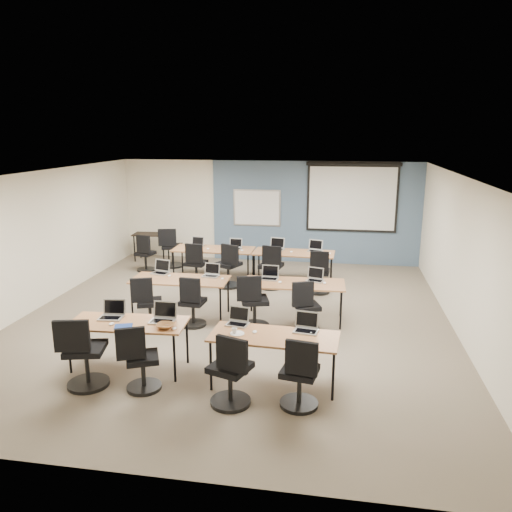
% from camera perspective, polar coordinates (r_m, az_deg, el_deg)
% --- Properties ---
extents(floor, '(8.00, 9.00, 0.02)m').
position_cam_1_polar(floor, '(9.54, -2.52, -7.16)').
color(floor, '#6B6354').
rests_on(floor, ground).
extents(ceiling, '(8.00, 9.00, 0.02)m').
position_cam_1_polar(ceiling, '(8.92, -2.71, 9.22)').
color(ceiling, white).
rests_on(ceiling, ground).
extents(wall_back, '(8.00, 0.04, 2.70)m').
position_cam_1_polar(wall_back, '(13.48, 1.41, 5.11)').
color(wall_back, beige).
rests_on(wall_back, ground).
extents(wall_front, '(8.00, 0.04, 2.70)m').
position_cam_1_polar(wall_front, '(5.05, -13.58, -10.98)').
color(wall_front, beige).
rests_on(wall_front, ground).
extents(wall_left, '(0.04, 9.00, 2.70)m').
position_cam_1_polar(wall_left, '(10.70, -24.06, 1.51)').
color(wall_left, beige).
rests_on(wall_left, ground).
extents(wall_right, '(0.04, 9.00, 2.70)m').
position_cam_1_polar(wall_right, '(9.18, 22.59, -0.26)').
color(wall_right, beige).
rests_on(wall_right, ground).
extents(blue_accent_panel, '(5.50, 0.04, 2.70)m').
position_cam_1_polar(blue_accent_panel, '(13.34, 6.74, 4.92)').
color(blue_accent_panel, '#3D5977').
rests_on(blue_accent_panel, wall_back).
extents(whiteboard, '(1.28, 0.03, 0.98)m').
position_cam_1_polar(whiteboard, '(13.44, 0.10, 5.52)').
color(whiteboard, '#B1B1B1').
rests_on(whiteboard, wall_back).
extents(projector_screen, '(2.40, 0.10, 1.82)m').
position_cam_1_polar(projector_screen, '(13.19, 10.94, 7.01)').
color(projector_screen, black).
rests_on(projector_screen, wall_back).
extents(training_table_front_left, '(1.72, 0.72, 0.73)m').
position_cam_1_polar(training_table_front_left, '(7.64, -14.42, -7.66)').
color(training_table_front_left, '#9B653E').
rests_on(training_table_front_left, floor).
extents(training_table_front_right, '(1.77, 0.74, 0.73)m').
position_cam_1_polar(training_table_front_right, '(6.95, 2.08, -9.42)').
color(training_table_front_right, brown).
rests_on(training_table_front_right, floor).
extents(training_table_mid_left, '(1.83, 0.76, 0.73)m').
position_cam_1_polar(training_table_mid_left, '(9.60, -8.66, -2.84)').
color(training_table_mid_left, brown).
rests_on(training_table_mid_left, floor).
extents(training_table_mid_right, '(1.86, 0.77, 0.73)m').
position_cam_1_polar(training_table_mid_right, '(9.28, 4.40, -3.31)').
color(training_table_mid_right, '#915B28').
rests_on(training_table_mid_right, floor).
extents(training_table_back_left, '(1.92, 0.80, 0.73)m').
position_cam_1_polar(training_table_back_left, '(11.95, -4.87, 0.66)').
color(training_table_back_left, brown).
rests_on(training_table_back_left, floor).
extents(training_table_back_right, '(1.86, 0.78, 0.73)m').
position_cam_1_polar(training_table_back_right, '(11.59, 4.33, 0.23)').
color(training_table_back_right, olive).
rests_on(training_table_back_right, floor).
extents(laptop_0, '(0.34, 0.29, 0.26)m').
position_cam_1_polar(laptop_0, '(7.85, -16.13, -6.32)').
color(laptop_0, '#AFAFAF').
rests_on(laptop_0, training_table_front_left).
extents(mouse_0, '(0.07, 0.11, 0.04)m').
position_cam_1_polar(mouse_0, '(7.58, -16.19, -7.47)').
color(mouse_0, white).
rests_on(mouse_0, training_table_front_left).
extents(task_chair_0, '(0.58, 0.58, 1.05)m').
position_cam_1_polar(task_chair_0, '(7.36, -19.12, -10.95)').
color(task_chair_0, black).
rests_on(task_chair_0, floor).
extents(laptop_1, '(0.36, 0.30, 0.27)m').
position_cam_1_polar(laptop_1, '(7.54, -10.56, -6.81)').
color(laptop_1, silver).
rests_on(laptop_1, training_table_front_left).
extents(mouse_1, '(0.08, 0.10, 0.03)m').
position_cam_1_polar(mouse_1, '(7.23, -9.31, -8.16)').
color(mouse_1, white).
rests_on(mouse_1, training_table_front_left).
extents(task_chair_1, '(0.51, 0.48, 0.96)m').
position_cam_1_polar(task_chair_1, '(7.08, -13.12, -11.91)').
color(task_chair_1, black).
rests_on(task_chair_1, floor).
extents(laptop_2, '(0.31, 0.26, 0.24)m').
position_cam_1_polar(laptop_2, '(7.31, -2.08, -7.32)').
color(laptop_2, '#A1A1A8').
rests_on(laptop_2, training_table_front_right).
extents(mouse_2, '(0.09, 0.11, 0.03)m').
position_cam_1_polar(mouse_2, '(7.01, -0.16, -8.67)').
color(mouse_2, white).
rests_on(mouse_2, training_table_front_right).
extents(task_chair_2, '(0.55, 0.53, 1.01)m').
position_cam_1_polar(task_chair_2, '(6.55, -2.91, -13.54)').
color(task_chair_2, black).
rests_on(task_chair_2, floor).
extents(laptop_3, '(0.33, 0.28, 0.25)m').
position_cam_1_polar(laptop_3, '(7.10, 5.76, -8.01)').
color(laptop_3, silver).
rests_on(laptop_3, training_table_front_right).
extents(mouse_3, '(0.07, 0.10, 0.03)m').
position_cam_1_polar(mouse_3, '(7.01, 6.31, -8.79)').
color(mouse_3, white).
rests_on(mouse_3, training_table_front_right).
extents(task_chair_3, '(0.50, 0.50, 0.99)m').
position_cam_1_polar(task_chair_3, '(6.53, 5.03, -13.82)').
color(task_chair_3, black).
rests_on(task_chair_3, floor).
extents(laptop_4, '(0.33, 0.28, 0.25)m').
position_cam_1_polar(laptop_4, '(10.02, -10.81, -1.58)').
color(laptop_4, silver).
rests_on(laptop_4, training_table_mid_left).
extents(mouse_4, '(0.08, 0.11, 0.03)m').
position_cam_1_polar(mouse_4, '(9.77, -9.87, -2.24)').
color(mouse_4, white).
rests_on(mouse_4, training_table_mid_left).
extents(task_chair_4, '(0.49, 0.47, 0.96)m').
position_cam_1_polar(task_chair_4, '(9.22, -12.26, -5.65)').
color(task_chair_4, black).
rests_on(task_chair_4, floor).
extents(laptop_5, '(0.31, 0.26, 0.24)m').
position_cam_1_polar(laptop_5, '(9.68, -5.14, -1.95)').
color(laptop_5, silver).
rests_on(laptop_5, training_table_mid_left).
extents(mouse_5, '(0.07, 0.10, 0.03)m').
position_cam_1_polar(mouse_5, '(9.47, -3.86, -2.60)').
color(mouse_5, white).
rests_on(mouse_5, training_table_mid_left).
extents(task_chair_5, '(0.47, 0.47, 0.96)m').
position_cam_1_polar(task_chair_5, '(9.11, -7.29, -5.68)').
color(task_chair_5, black).
rests_on(task_chair_5, floor).
extents(laptop_6, '(0.32, 0.28, 0.25)m').
position_cam_1_polar(laptop_6, '(9.47, 1.58, -2.26)').
color(laptop_6, '#B3B4BE').
rests_on(laptop_6, training_table_mid_right).
extents(mouse_6, '(0.08, 0.11, 0.04)m').
position_cam_1_polar(mouse_6, '(9.24, 2.76, -2.99)').
color(mouse_6, white).
rests_on(mouse_6, training_table_mid_right).
extents(task_chair_6, '(0.54, 0.54, 1.01)m').
position_cam_1_polar(task_chair_6, '(8.95, -0.31, -5.74)').
color(task_chair_6, black).
rests_on(task_chair_6, floor).
extents(laptop_7, '(0.31, 0.26, 0.24)m').
position_cam_1_polar(laptop_7, '(9.42, 6.79, -2.46)').
color(laptop_7, '#BABABA').
rests_on(laptop_7, training_table_mid_right).
extents(mouse_7, '(0.08, 0.11, 0.04)m').
position_cam_1_polar(mouse_7, '(9.26, 7.84, -3.07)').
color(mouse_7, white).
rests_on(mouse_7, training_table_mid_right).
extents(task_chair_7, '(0.49, 0.47, 0.95)m').
position_cam_1_polar(task_chair_7, '(8.86, 5.70, -6.22)').
color(task_chair_7, black).
rests_on(task_chair_7, floor).
extents(laptop_8, '(0.31, 0.26, 0.24)m').
position_cam_1_polar(laptop_8, '(12.16, -6.76, 1.33)').
color(laptop_8, silver).
rests_on(laptop_8, training_table_back_left).
extents(mouse_8, '(0.08, 0.10, 0.03)m').
position_cam_1_polar(mouse_8, '(11.88, -5.51, 0.83)').
color(mouse_8, white).
rests_on(mouse_8, training_table_back_left).
extents(task_chair_8, '(0.51, 0.51, 0.99)m').
position_cam_1_polar(task_chair_8, '(11.59, -6.91, -1.26)').
color(task_chair_8, black).
rests_on(task_chair_8, floor).
extents(laptop_9, '(0.31, 0.26, 0.23)m').
position_cam_1_polar(laptop_9, '(11.90, -2.40, 1.13)').
color(laptop_9, '#B0B0B3').
rests_on(laptop_9, training_table_back_left).
extents(mouse_9, '(0.07, 0.10, 0.04)m').
position_cam_1_polar(mouse_9, '(11.67, -1.62, 0.65)').
color(mouse_9, white).
rests_on(mouse_9, training_table_back_left).
extents(task_chair_9, '(0.59, 0.55, 1.03)m').
position_cam_1_polar(task_chair_9, '(11.28, -3.15, -1.51)').
color(task_chair_9, black).
rests_on(task_chair_9, floor).
extents(laptop_10, '(0.35, 0.30, 0.26)m').
position_cam_1_polar(laptop_10, '(11.83, 2.41, 1.09)').
color(laptop_10, '#A0A0AD').
rests_on(laptop_10, training_table_back_right).
extents(mouse_10, '(0.06, 0.10, 0.03)m').
position_cam_1_polar(mouse_10, '(11.56, 4.06, 0.49)').
color(mouse_10, white).
rests_on(mouse_10, training_table_back_right).
extents(task_chair_10, '(0.54, 0.54, 1.02)m').
position_cam_1_polar(task_chair_10, '(11.19, 1.75, -1.64)').
color(task_chair_10, black).
rests_on(task_chair_10, floor).
extents(laptop_11, '(0.33, 0.28, 0.25)m').
position_cam_1_polar(laptop_11, '(11.72, 6.81, 0.86)').
color(laptop_11, '#ACACB0').
rests_on(laptop_11, training_table_back_right).
extents(mouse_11, '(0.09, 0.11, 0.04)m').
position_cam_1_polar(mouse_11, '(11.49, 8.40, 0.29)').
color(mouse_11, white).
rests_on(mouse_11, training_table_back_right).
extents(task_chair_11, '(0.49, 0.49, 0.98)m').
position_cam_1_polar(task_chair_11, '(10.93, 7.20, -2.23)').
color(task_chair_11, black).
rests_on(task_chair_11, floor).
extents(blue_mousepad, '(0.31, 0.28, 0.01)m').
position_cam_1_polar(blue_mousepad, '(7.48, -14.91, -7.77)').
color(blue_mousepad, navy).
rests_on(blue_mousepad, training_table_front_left).
extents(snack_bowl, '(0.29, 0.29, 0.07)m').
position_cam_1_polar(snack_bowl, '(7.28, -10.33, -7.84)').
color(snack_bowl, brown).
rests_on(snack_bowl, training_table_front_left).
extents(snack_plate, '(0.24, 0.24, 0.01)m').
position_cam_1_polar(snack_plate, '(6.98, -2.16, -8.84)').
color(snack_plate, white).
rests_on(snack_plate, training_table_front_right).
extents(coffee_cup, '(0.07, 0.07, 0.06)m').
position_cam_1_polar(coffee_cup, '(6.97, -2.47, -8.57)').
color(coffee_cup, white).
rests_on(coffee_cup, snack_plate).
extents(utility_table, '(0.94, 0.52, 0.75)m').
position_cam_1_polar(utility_table, '(13.86, -11.91, 2.15)').
color(utility_table, black).
rests_on(utility_table, floor).
extents(spare_chair_a, '(0.56, 0.56, 1.04)m').
position_cam_1_polar(spare_chair_a, '(13.14, -9.65, 0.59)').
color(spare_chair_a, black).
rests_on(spare_chair_a, floor).
extents(spare_chair_b, '(0.47, 0.47, 0.95)m').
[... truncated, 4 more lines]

